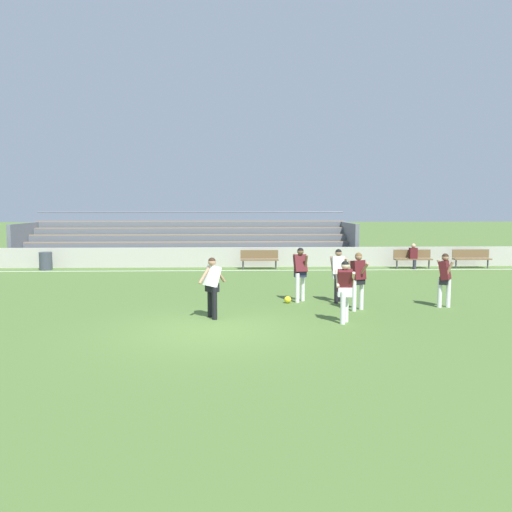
{
  "coord_description": "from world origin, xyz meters",
  "views": [
    {
      "loc": [
        0.58,
        -12.67,
        3.08
      ],
      "look_at": [
        1.27,
        5.77,
        1.26
      ],
      "focal_mm": 36.97,
      "sensor_mm": 36.0,
      "label": 1
    }
  ],
  "objects_px": {
    "bench_centre_sideline": "(413,257)",
    "spectator_seated": "(413,254)",
    "bench_far_left": "(259,258)",
    "player_dark_deep_cover": "(345,286)",
    "soccer_ball": "(288,300)",
    "trash_bin": "(46,261)",
    "player_dark_wide_left": "(358,276)",
    "player_white_wide_right": "(212,282)",
    "player_dark_challenging": "(445,276)",
    "player_dark_trailing_run": "(300,269)",
    "player_white_dropping_back": "(338,271)",
    "bleacher_stand": "(189,241)",
    "bench_near_bin": "(471,257)"
  },
  "relations": [
    {
      "from": "bleacher_stand",
      "to": "player_white_wide_right",
      "type": "xyz_separation_m",
      "value": [
        1.93,
        -14.58,
        -0.13
      ]
    },
    {
      "from": "bench_near_bin",
      "to": "soccer_ball",
      "type": "relative_size",
      "value": 8.18
    },
    {
      "from": "player_dark_deep_cover",
      "to": "soccer_ball",
      "type": "relative_size",
      "value": 7.39
    },
    {
      "from": "bench_centre_sideline",
      "to": "spectator_seated",
      "type": "xyz_separation_m",
      "value": [
        0.0,
        -0.12,
        0.16
      ]
    },
    {
      "from": "player_white_dropping_back",
      "to": "player_dark_trailing_run",
      "type": "distance_m",
      "value": 1.19
    },
    {
      "from": "trash_bin",
      "to": "player_dark_wide_left",
      "type": "distance_m",
      "value": 16.02
    },
    {
      "from": "trash_bin",
      "to": "spectator_seated",
      "type": "height_order",
      "value": "spectator_seated"
    },
    {
      "from": "bench_far_left",
      "to": "bleacher_stand",
      "type": "bearing_deg",
      "value": 134.41
    },
    {
      "from": "bench_near_bin",
      "to": "spectator_seated",
      "type": "relative_size",
      "value": 1.49
    },
    {
      "from": "spectator_seated",
      "to": "player_dark_challenging",
      "type": "xyz_separation_m",
      "value": [
        -2.26,
        -9.43,
        0.26
      ]
    },
    {
      "from": "spectator_seated",
      "to": "player_dark_trailing_run",
      "type": "relative_size",
      "value": 0.7
    },
    {
      "from": "spectator_seated",
      "to": "player_dark_challenging",
      "type": "height_order",
      "value": "player_dark_challenging"
    },
    {
      "from": "spectator_seated",
      "to": "player_dark_trailing_run",
      "type": "xyz_separation_m",
      "value": [
        -6.46,
        -8.36,
        0.33
      ]
    },
    {
      "from": "soccer_ball",
      "to": "player_white_dropping_back",
      "type": "bearing_deg",
      "value": 2.21
    },
    {
      "from": "bench_near_bin",
      "to": "trash_bin",
      "type": "distance_m",
      "value": 20.34
    },
    {
      "from": "player_dark_deep_cover",
      "to": "player_white_wide_right",
      "type": "distance_m",
      "value": 3.53
    },
    {
      "from": "player_dark_wide_left",
      "to": "player_dark_challenging",
      "type": "bearing_deg",
      "value": 7.29
    },
    {
      "from": "spectator_seated",
      "to": "player_white_dropping_back",
      "type": "bearing_deg",
      "value": -121.78
    },
    {
      "from": "bench_far_left",
      "to": "player_dark_challenging",
      "type": "bearing_deg",
      "value": -61.8
    },
    {
      "from": "bleacher_stand",
      "to": "player_dark_deep_cover",
      "type": "height_order",
      "value": "bleacher_stand"
    },
    {
      "from": "player_dark_deep_cover",
      "to": "player_dark_challenging",
      "type": "height_order",
      "value": "same"
    },
    {
      "from": "player_white_dropping_back",
      "to": "player_dark_wide_left",
      "type": "relative_size",
      "value": 1.0
    },
    {
      "from": "bench_near_bin",
      "to": "player_dark_challenging",
      "type": "bearing_deg",
      "value": -118.29
    },
    {
      "from": "bench_centre_sideline",
      "to": "bench_far_left",
      "type": "relative_size",
      "value": 1.0
    },
    {
      "from": "bench_far_left",
      "to": "soccer_ball",
      "type": "height_order",
      "value": "bench_far_left"
    },
    {
      "from": "trash_bin",
      "to": "spectator_seated",
      "type": "bearing_deg",
      "value": -0.72
    },
    {
      "from": "bleacher_stand",
      "to": "bench_far_left",
      "type": "height_order",
      "value": "bleacher_stand"
    },
    {
      "from": "trash_bin",
      "to": "player_dark_trailing_run",
      "type": "height_order",
      "value": "player_dark_trailing_run"
    },
    {
      "from": "spectator_seated",
      "to": "player_dark_trailing_run",
      "type": "bearing_deg",
      "value": -127.68
    },
    {
      "from": "bench_near_bin",
      "to": "soccer_ball",
      "type": "bearing_deg",
      "value": -138.25
    },
    {
      "from": "bench_far_left",
      "to": "player_dark_wide_left",
      "type": "bearing_deg",
      "value": -76.16
    },
    {
      "from": "bench_near_bin",
      "to": "player_dark_wide_left",
      "type": "distance_m",
      "value": 12.62
    },
    {
      "from": "bleacher_stand",
      "to": "soccer_ball",
      "type": "distance_m",
      "value": 13.18
    },
    {
      "from": "bleacher_stand",
      "to": "bench_near_bin",
      "type": "relative_size",
      "value": 9.83
    },
    {
      "from": "player_white_wide_right",
      "to": "bench_near_bin",
      "type": "bearing_deg",
      "value": 42.05
    },
    {
      "from": "trash_bin",
      "to": "player_dark_deep_cover",
      "type": "bearing_deg",
      "value": -44.58
    },
    {
      "from": "soccer_ball",
      "to": "player_white_wide_right",
      "type": "bearing_deg",
      "value": -136.67
    },
    {
      "from": "player_dark_challenging",
      "to": "player_dark_deep_cover",
      "type": "bearing_deg",
      "value": -150.0
    },
    {
      "from": "trash_bin",
      "to": "player_white_dropping_back",
      "type": "xyz_separation_m",
      "value": [
        12.17,
        -8.74,
        0.59
      ]
    },
    {
      "from": "player_dark_trailing_run",
      "to": "player_white_dropping_back",
      "type": "bearing_deg",
      "value": -7.82
    },
    {
      "from": "player_dark_wide_left",
      "to": "bench_near_bin",
      "type": "bearing_deg",
      "value": 51.67
    },
    {
      "from": "bench_far_left",
      "to": "spectator_seated",
      "type": "distance_m",
      "value": 7.38
    },
    {
      "from": "player_dark_deep_cover",
      "to": "trash_bin",
      "type": "bearing_deg",
      "value": 135.42
    },
    {
      "from": "spectator_seated",
      "to": "soccer_ball",
      "type": "distance_m",
      "value": 11.01
    },
    {
      "from": "player_dark_challenging",
      "to": "player_dark_wide_left",
      "type": "relative_size",
      "value": 0.96
    },
    {
      "from": "bleacher_stand",
      "to": "player_white_dropping_back",
      "type": "distance_m",
      "value": 13.67
    },
    {
      "from": "bench_centre_sideline",
      "to": "player_dark_trailing_run",
      "type": "relative_size",
      "value": 1.05
    },
    {
      "from": "bench_near_bin",
      "to": "trash_bin",
      "type": "xyz_separation_m",
      "value": [
        -20.33,
        0.1,
        -0.13
      ]
    },
    {
      "from": "player_white_wide_right",
      "to": "player_dark_wide_left",
      "type": "height_order",
      "value": "player_dark_wide_left"
    },
    {
      "from": "bench_centre_sideline",
      "to": "player_dark_wide_left",
      "type": "bearing_deg",
      "value": -116.56
    }
  ]
}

